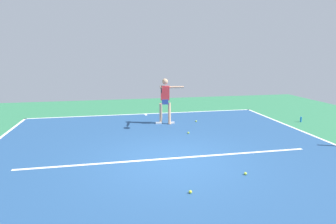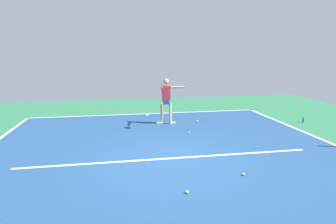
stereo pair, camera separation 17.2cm
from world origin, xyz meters
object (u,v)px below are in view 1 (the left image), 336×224
at_px(tennis_ball_near_service_line, 190,192).
at_px(tennis_ball_centre_court, 196,121).
at_px(water_bottle, 301,119).
at_px(tennis_player, 165,98).
at_px(tennis_ball_near_player, 188,133).
at_px(tennis_ball_by_sideline, 245,174).

bearing_deg(tennis_ball_near_service_line, tennis_ball_centre_court, -107.98).
bearing_deg(tennis_ball_centre_court, water_bottle, 168.42).
height_order(tennis_player, water_bottle, tennis_player).
distance_m(tennis_ball_centre_court, tennis_ball_near_player, 1.81).
bearing_deg(water_bottle, tennis_ball_by_sideline, 43.27).
distance_m(tennis_ball_centre_court, tennis_ball_by_sideline, 5.27).
height_order(tennis_ball_centre_court, tennis_ball_by_sideline, same).
height_order(tennis_ball_by_sideline, water_bottle, water_bottle).
xyz_separation_m(tennis_player, tennis_ball_by_sideline, (-0.92, 5.17, -1.04)).
height_order(tennis_ball_near_service_line, tennis_ball_by_sideline, same).
bearing_deg(tennis_player, water_bottle, -179.55).
distance_m(tennis_player, tennis_ball_by_sideline, 5.35).
bearing_deg(tennis_player, tennis_ball_near_player, 117.70).
distance_m(tennis_ball_near_service_line, water_bottle, 7.93).
distance_m(tennis_player, tennis_ball_near_service_line, 5.90).
distance_m(tennis_player, tennis_ball_centre_court, 1.68).
xyz_separation_m(tennis_ball_near_player, tennis_ball_by_sideline, (-0.38, 3.63, 0.00)).
xyz_separation_m(tennis_player, tennis_ball_near_service_line, (0.58, 5.78, -1.04)).
bearing_deg(tennis_ball_near_service_line, tennis_ball_by_sideline, -158.08).
relative_size(tennis_player, tennis_ball_centre_court, 27.85).
xyz_separation_m(tennis_ball_centre_court, tennis_ball_near_service_line, (1.90, 5.86, 0.00)).
xyz_separation_m(tennis_player, water_bottle, (-5.58, 0.78, -0.96)).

